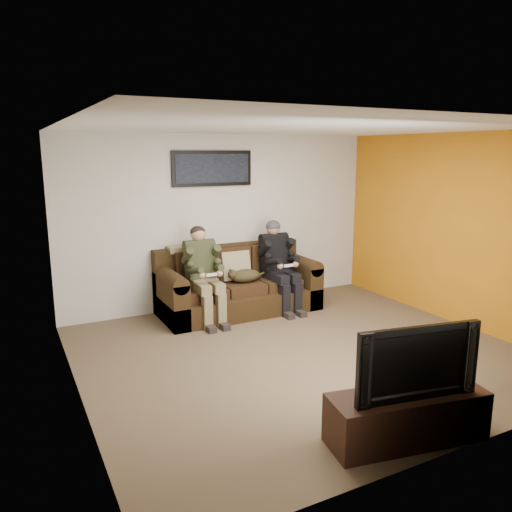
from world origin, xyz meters
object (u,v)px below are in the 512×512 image
framed_poster (212,168)px  tv_stand (407,417)px  sofa (237,287)px  person_right (278,260)px  cat (244,276)px  person_left (203,268)px  television (411,358)px

framed_poster → tv_stand: bearing=-90.4°
sofa → framed_poster: framed_poster is taller
person_right → cat: person_right is taller
sofa → person_right: 0.75m
tv_stand → sofa: bearing=97.0°
person_left → person_right: (1.20, 0.00, 0.00)m
sofa → person_left: bearing=-162.0°
person_left → tv_stand: person_left is taller
sofa → cat: (0.04, -0.17, 0.21)m
framed_poster → tv_stand: (-0.03, -4.17, -1.89)m
sofa → framed_poster: bearing=117.6°
person_left → cat: 0.67m
person_left → person_right: bearing=0.0°
person_left → framed_poster: (0.40, 0.58, 1.35)m
sofa → television: size_ratio=2.19×
framed_poster → cat: bearing=-66.6°
tv_stand → television: 0.51m
person_left → cat: bearing=2.0°
framed_poster → tv_stand: size_ratio=0.94×
framed_poster → person_left: bearing=-124.8°
person_left → cat: (0.64, 0.02, -0.18)m
person_right → tv_stand: person_right is taller
person_right → cat: size_ratio=2.02×
person_right → cat: (-0.56, 0.02, -0.19)m
sofa → framed_poster: (-0.20, 0.38, 1.74)m
person_right → framed_poster: bearing=144.2°
person_right → framed_poster: (-0.80, 0.58, 1.35)m
framed_poster → person_right: bearing=-35.8°
person_right → tv_stand: bearing=-103.0°
tv_stand → framed_poster: bearing=100.0°
person_left → framed_poster: bearing=55.2°
person_right → tv_stand: (-0.83, -3.59, -0.55)m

